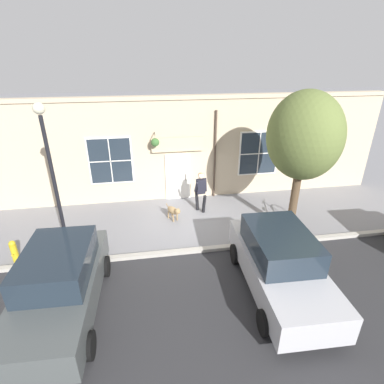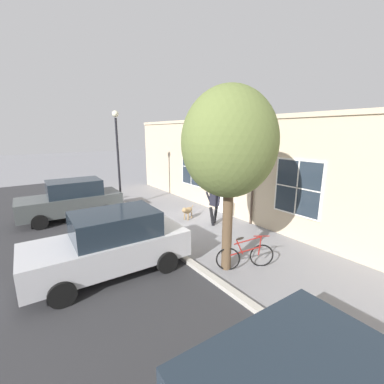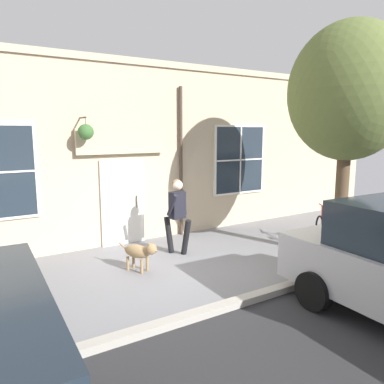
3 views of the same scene
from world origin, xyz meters
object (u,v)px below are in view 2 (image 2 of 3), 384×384
object	(u,v)px
pedestrian_walking	(214,201)
leaning_bicycle	(245,256)
dog_on_leash	(187,211)
fire_hydrant	(110,194)
parked_car_mid_block	(111,243)
street_tree_by_curb	(228,145)
street_lamp	(117,146)
parked_car_nearest_curb	(72,199)

from	to	relation	value
pedestrian_walking	leaning_bicycle	distance (m)	3.73
dog_on_leash	fire_hydrant	bearing A→B (deg)	-70.96
leaning_bicycle	parked_car_mid_block	xyz separation A→B (m)	(3.22, -2.03, 0.50)
parked_car_mid_block	leaning_bicycle	bearing A→B (deg)	147.78
street_tree_by_curb	street_lamp	xyz separation A→B (m)	(0.21, -7.79, -0.35)
street_tree_by_curb	fire_hydrant	distance (m)	9.90
parked_car_nearest_curb	parked_car_mid_block	bearing A→B (deg)	89.11
street_tree_by_curb	fire_hydrant	bearing A→B (deg)	-88.39
leaning_bicycle	dog_on_leash	bearing A→B (deg)	-103.01
fire_hydrant	leaning_bicycle	bearing A→B (deg)	94.51
pedestrian_walking	dog_on_leash	size ratio (longest dim) A/B	1.90
dog_on_leash	street_tree_by_curb	bearing A→B (deg)	69.66
street_tree_by_curb	parked_car_mid_block	distance (m)	4.16
parked_car_mid_block	street_tree_by_curb	bearing A→B (deg)	148.03
dog_on_leash	parked_car_nearest_curb	xyz separation A→B (m)	(4.17, -3.25, 0.47)
street_tree_by_curb	pedestrian_walking	bearing A→B (deg)	-125.17
pedestrian_walking	street_lamp	xyz separation A→B (m)	(2.31, -4.81, 2.15)
dog_on_leash	street_tree_by_curb	size ratio (longest dim) A/B	0.18
leaning_bicycle	fire_hydrant	distance (m)	9.75
dog_on_leash	leaning_bicycle	distance (m)	4.61
street_lamp	leaning_bicycle	bearing A→B (deg)	95.05
street_lamp	fire_hydrant	distance (m)	3.22
pedestrian_walking	parked_car_nearest_curb	size ratio (longest dim) A/B	0.40
street_tree_by_curb	leaning_bicycle	xyz separation A→B (m)	(-0.50, 0.33, -3.16)
dog_on_leash	leaning_bicycle	xyz separation A→B (m)	(1.04, 4.49, -0.03)
street_tree_by_curb	street_lamp	size ratio (longest dim) A/B	1.04
dog_on_leash	parked_car_mid_block	bearing A→B (deg)	30.03
dog_on_leash	street_tree_by_curb	xyz separation A→B (m)	(1.54, 4.16, 3.13)
parked_car_nearest_curb	fire_hydrant	bearing A→B (deg)	-140.07
pedestrian_walking	dog_on_leash	bearing A→B (deg)	-64.93
dog_on_leash	parked_car_mid_block	world-z (taller)	parked_car_mid_block
pedestrian_walking	dog_on_leash	world-z (taller)	pedestrian_walking
leaning_bicycle	parked_car_nearest_curb	bearing A→B (deg)	-67.97
street_lamp	fire_hydrant	size ratio (longest dim) A/B	6.35
dog_on_leash	street_lamp	size ratio (longest dim) A/B	0.19
dog_on_leash	leaning_bicycle	world-z (taller)	leaning_bicycle
pedestrian_walking	parked_car_mid_block	distance (m)	4.98
parked_car_nearest_curb	fire_hydrant	size ratio (longest dim) A/B	5.66
leaning_bicycle	parked_car_mid_block	size ratio (longest dim) A/B	0.36
parked_car_nearest_curb	street_lamp	bearing A→B (deg)	-171.08
fire_hydrant	dog_on_leash	bearing A→B (deg)	109.04
pedestrian_walking	street_tree_by_curb	bearing A→B (deg)	54.83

